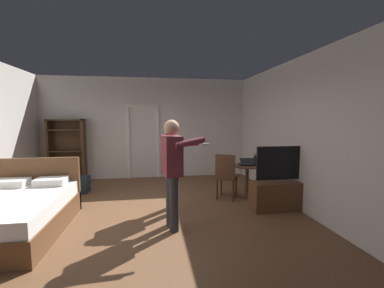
% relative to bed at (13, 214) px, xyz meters
% --- Properties ---
extents(ground_plane, '(6.54, 6.54, 0.00)m').
position_rel_bed_xyz_m(ground_plane, '(1.96, 0.37, -0.30)').
color(ground_plane, brown).
extents(wall_back, '(6.05, 0.12, 2.90)m').
position_rel_bed_xyz_m(wall_back, '(1.96, 3.40, 1.15)').
color(wall_back, silver).
rests_on(wall_back, ground_plane).
extents(wall_right, '(0.12, 6.19, 2.90)m').
position_rel_bed_xyz_m(wall_right, '(4.92, 0.37, 1.15)').
color(wall_right, silver).
rests_on(wall_right, ground_plane).
extents(doorway_frame, '(0.93, 0.08, 2.13)m').
position_rel_bed_xyz_m(doorway_frame, '(1.84, 3.32, 0.92)').
color(doorway_frame, white).
rests_on(doorway_frame, ground_plane).
extents(bed, '(1.45, 2.03, 1.02)m').
position_rel_bed_xyz_m(bed, '(0.00, 0.00, 0.00)').
color(bed, brown).
rests_on(bed, ground_plane).
extents(bookshelf, '(0.93, 0.32, 1.72)m').
position_rel_bed_xyz_m(bookshelf, '(-0.20, 3.18, 0.63)').
color(bookshelf, '#4C331E').
rests_on(bookshelf, ground_plane).
extents(tv_flatscreen, '(1.22, 0.40, 1.22)m').
position_rel_bed_xyz_m(tv_flatscreen, '(4.56, 0.30, 0.05)').
color(tv_flatscreen, brown).
rests_on(tv_flatscreen, ground_plane).
extents(side_table, '(0.65, 0.65, 0.70)m').
position_rel_bed_xyz_m(side_table, '(4.20, 1.21, 0.17)').
color(side_table, brown).
rests_on(side_table, ground_plane).
extents(laptop, '(0.36, 0.37, 0.17)m').
position_rel_bed_xyz_m(laptop, '(4.16, 1.16, 0.45)').
color(laptop, black).
rests_on(laptop, side_table).
extents(bottle_on_table, '(0.06, 0.06, 0.27)m').
position_rel_bed_xyz_m(bottle_on_table, '(4.34, 1.13, 0.51)').
color(bottle_on_table, '#282B32').
rests_on(bottle_on_table, side_table).
extents(wooden_chair, '(0.57, 0.57, 0.99)m').
position_rel_bed_xyz_m(wooden_chair, '(3.65, 1.03, 0.24)').
color(wooden_chair, '#4C331E').
rests_on(wooden_chair, ground_plane).
extents(person_blue_shirt, '(0.71, 0.57, 1.73)m').
position_rel_bed_xyz_m(person_blue_shirt, '(2.42, -0.21, 0.69)').
color(person_blue_shirt, '#333338').
rests_on(person_blue_shirt, ground_plane).
extents(person_striped_shirt, '(0.75, 0.62, 1.58)m').
position_rel_bed_xyz_m(person_striped_shirt, '(2.47, 0.56, 0.62)').
color(person_striped_shirt, gray).
rests_on(person_striped_shirt, ground_plane).
extents(suitcase_dark, '(0.49, 0.40, 0.37)m').
position_rel_bed_xyz_m(suitcase_dark, '(0.36, 2.05, -0.12)').
color(suitcase_dark, '#1E2D38').
rests_on(suitcase_dark, ground_plane).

